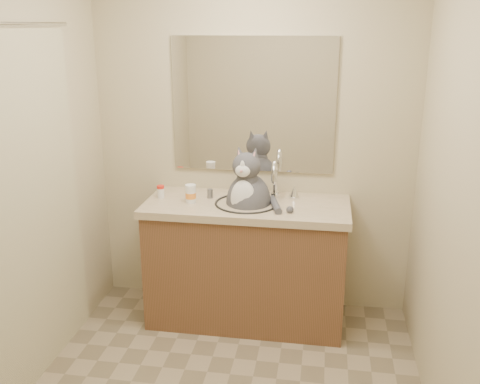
{
  "coord_description": "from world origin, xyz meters",
  "views": [
    {
      "loc": [
        0.49,
        -2.32,
        1.97
      ],
      "look_at": [
        0.01,
        0.65,
        1.02
      ],
      "focal_mm": 40.0,
      "sensor_mm": 36.0,
      "label": 1
    }
  ],
  "objects_px": {
    "pill_bottle_redcap": "(161,191)",
    "grey_canister": "(210,194)",
    "cat": "(248,199)",
    "pill_bottle_orange": "(191,194)"
  },
  "relations": [
    {
      "from": "pill_bottle_redcap",
      "to": "cat",
      "type": "bearing_deg",
      "value": -2.11
    },
    {
      "from": "grey_canister",
      "to": "pill_bottle_orange",
      "type": "bearing_deg",
      "value": -133.0
    },
    {
      "from": "pill_bottle_redcap",
      "to": "grey_canister",
      "type": "bearing_deg",
      "value": 7.97
    },
    {
      "from": "cat",
      "to": "grey_canister",
      "type": "xyz_separation_m",
      "value": [
        -0.27,
        0.07,
        -0.0
      ]
    },
    {
      "from": "pill_bottle_redcap",
      "to": "pill_bottle_orange",
      "type": "xyz_separation_m",
      "value": [
        0.23,
        -0.07,
        0.01
      ]
    },
    {
      "from": "pill_bottle_redcap",
      "to": "grey_canister",
      "type": "xyz_separation_m",
      "value": [
        0.33,
        0.05,
        -0.01
      ]
    },
    {
      "from": "pill_bottle_redcap",
      "to": "grey_canister",
      "type": "relative_size",
      "value": 1.39
    },
    {
      "from": "pill_bottle_redcap",
      "to": "pill_bottle_orange",
      "type": "bearing_deg",
      "value": -16.43
    },
    {
      "from": "pill_bottle_orange",
      "to": "grey_canister",
      "type": "height_order",
      "value": "pill_bottle_orange"
    },
    {
      "from": "cat",
      "to": "pill_bottle_redcap",
      "type": "height_order",
      "value": "cat"
    }
  ]
}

